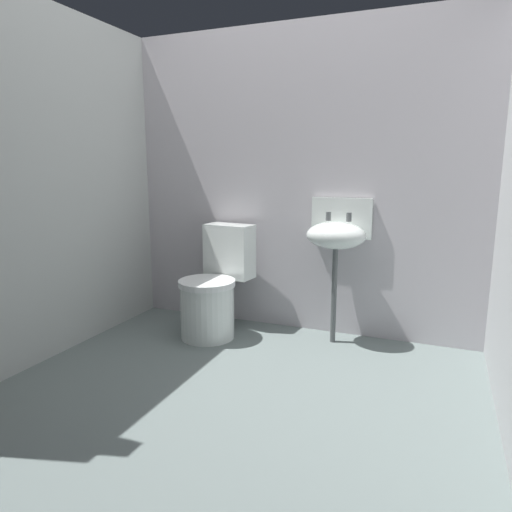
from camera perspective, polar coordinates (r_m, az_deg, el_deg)
name	(u,v)px	position (r m, az deg, el deg)	size (l,w,h in m)	color
ground_plane	(237,397)	(2.65, -2.31, -17.03)	(2.98, 2.57, 0.08)	slate
wall_back	(301,182)	(3.40, 5.55, 9.09)	(2.98, 0.10, 2.18)	#B8B2B9
wall_left	(49,185)	(3.21, -24.28, 8.05)	(0.10, 2.37, 2.18)	#B1B6B2
toilet_near_wall	(214,291)	(3.34, -5.20, -4.32)	(0.45, 0.63, 0.78)	white
sink	(337,234)	(3.15, 9.98, 2.67)	(0.42, 0.35, 0.99)	#505455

